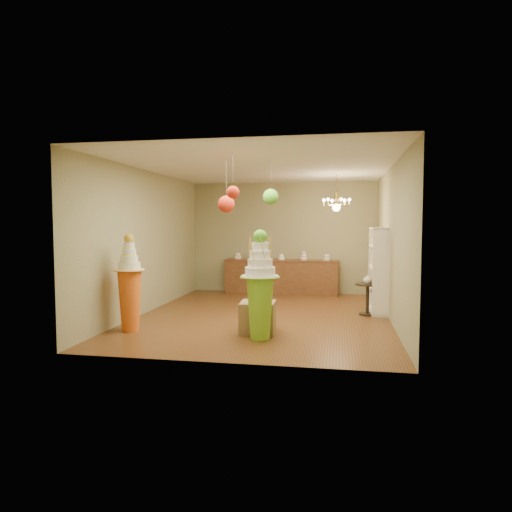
% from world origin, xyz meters
% --- Properties ---
extents(floor, '(6.50, 6.50, 0.00)m').
position_xyz_m(floor, '(0.00, 0.00, 0.00)').
color(floor, brown).
rests_on(floor, ground).
extents(ceiling, '(6.50, 6.50, 0.00)m').
position_xyz_m(ceiling, '(0.00, 0.00, 3.00)').
color(ceiling, silver).
rests_on(ceiling, ground).
extents(wall_back, '(5.00, 0.04, 3.00)m').
position_xyz_m(wall_back, '(0.00, 3.25, 1.50)').
color(wall_back, gray).
rests_on(wall_back, ground).
extents(wall_front, '(5.00, 0.04, 3.00)m').
position_xyz_m(wall_front, '(0.00, -3.25, 1.50)').
color(wall_front, gray).
rests_on(wall_front, ground).
extents(wall_left, '(0.04, 6.50, 3.00)m').
position_xyz_m(wall_left, '(-2.50, 0.00, 1.50)').
color(wall_left, gray).
rests_on(wall_left, ground).
extents(wall_right, '(0.04, 6.50, 3.00)m').
position_xyz_m(wall_right, '(2.50, 0.00, 1.50)').
color(wall_right, gray).
rests_on(wall_right, ground).
extents(pedestal_green, '(0.60, 0.60, 1.79)m').
position_xyz_m(pedestal_green, '(0.25, -1.89, 0.76)').
color(pedestal_green, '#7FC52B').
rests_on(pedestal_green, floor).
extents(pedestal_orange, '(0.65, 0.65, 1.71)m').
position_xyz_m(pedestal_orange, '(-2.08, -1.75, 0.69)').
color(pedestal_orange, orange).
rests_on(pedestal_orange, floor).
extents(burlap_riser, '(0.62, 0.62, 0.53)m').
position_xyz_m(burlap_riser, '(0.14, -1.46, 0.27)').
color(burlap_riser, '#8C6E4C').
rests_on(burlap_riser, floor).
extents(sideboard, '(3.04, 0.54, 1.16)m').
position_xyz_m(sideboard, '(0.00, 2.97, 0.48)').
color(sideboard, brown).
rests_on(sideboard, floor).
extents(shelving_unit, '(0.33, 1.20, 1.80)m').
position_xyz_m(shelving_unit, '(2.34, 0.80, 0.90)').
color(shelving_unit, white).
rests_on(shelving_unit, floor).
extents(round_table, '(0.56, 0.56, 0.65)m').
position_xyz_m(round_table, '(2.10, 0.45, 0.42)').
color(round_table, black).
rests_on(round_table, floor).
extents(vase, '(0.24, 0.24, 0.19)m').
position_xyz_m(vase, '(2.10, 0.45, 0.75)').
color(vase, white).
rests_on(vase, round_table).
extents(pom_red_left, '(0.29, 0.29, 0.93)m').
position_xyz_m(pom_red_left, '(-0.38, -1.58, 2.21)').
color(pom_red_left, '#3B362B').
rests_on(pom_red_left, ceiling).
extents(pom_green_mid, '(0.27, 0.27, 0.79)m').
position_xyz_m(pom_green_mid, '(0.33, -1.26, 2.35)').
color(pom_green_mid, '#3B362B').
rests_on(pom_green_mid, ceiling).
extents(pom_red_right, '(0.20, 0.20, 0.73)m').
position_xyz_m(pom_red_right, '(-0.15, -2.08, 2.37)').
color(pom_red_right, '#3B362B').
rests_on(pom_red_right, ceiling).
extents(chandelier, '(0.76, 0.76, 0.85)m').
position_xyz_m(chandelier, '(1.44, 1.40, 2.30)').
color(chandelier, gold).
rests_on(chandelier, ceiling).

